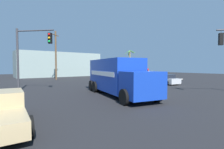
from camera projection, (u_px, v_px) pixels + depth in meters
ground_plane at (135, 95)px, 14.01m from camera, size 100.00×100.00×0.00m
sidewalk_corner_far at (137, 79)px, 31.67m from camera, size 11.66×11.66×0.14m
delivery_truck at (118, 76)px, 13.87m from camera, size 4.32×8.59×2.97m
traffic_light_primary at (29, 50)px, 15.53m from camera, size 2.73×2.65×5.88m
sedan_silver at (163, 79)px, 22.64m from camera, size 2.37×4.46×1.31m
vending_machine_red at (146, 74)px, 29.43m from camera, size 1.17×1.16×1.85m
palm_tree_far at (130, 60)px, 34.99m from camera, size 2.63×2.44×5.61m
utility_pole at (56, 55)px, 29.95m from camera, size 1.66×1.62×8.60m
building_backdrop at (60, 65)px, 40.13m from camera, size 18.91×6.00×5.59m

